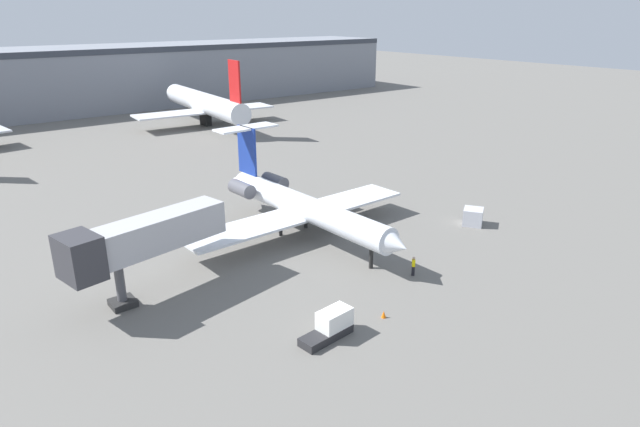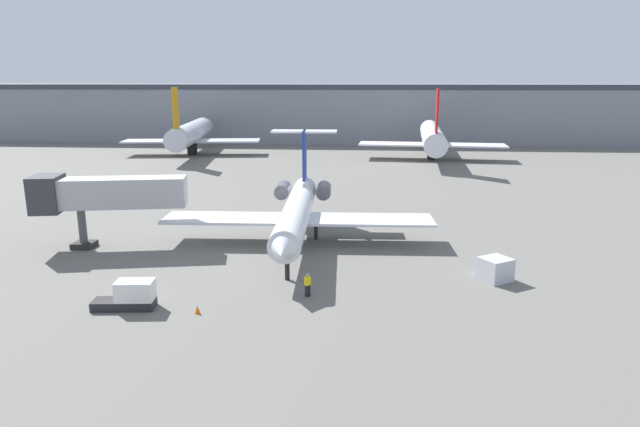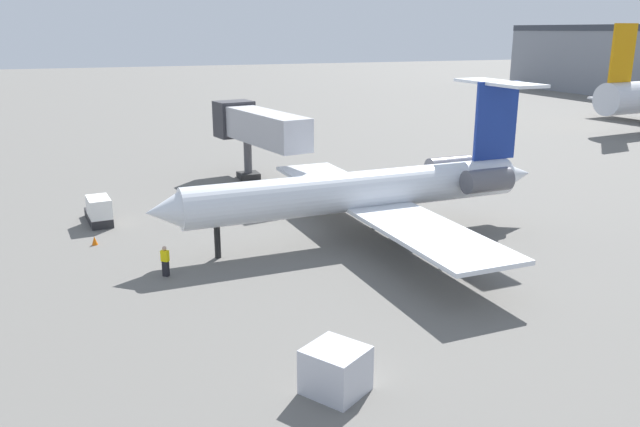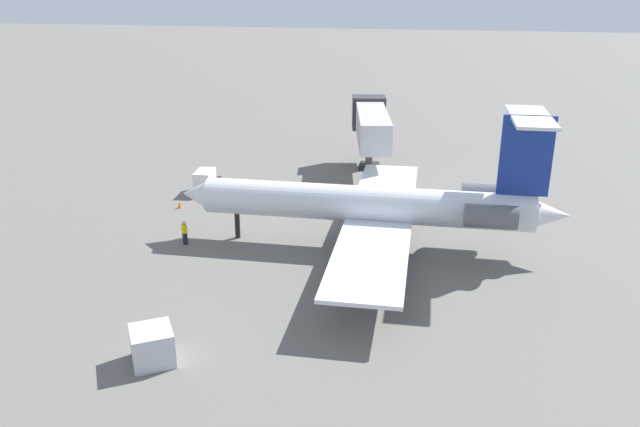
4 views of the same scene
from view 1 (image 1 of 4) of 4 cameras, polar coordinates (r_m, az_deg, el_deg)
ground_plane at (r=53.03m, az=-4.95°, el=-3.20°), size 400.00×400.00×0.10m
regional_jet at (r=53.91m, az=-2.17°, el=0.96°), size 24.79×26.18×9.47m
jet_bridge at (r=43.46m, az=-18.51°, el=-2.67°), size 13.35×5.30×6.55m
ground_crew_marshaller at (r=47.06m, az=9.64°, el=-5.37°), size 0.46×0.47×1.69m
baggage_tug_lead at (r=38.23m, az=1.13°, el=-11.53°), size 4.12×1.79×1.90m
cargo_container_uld at (r=59.42m, az=15.56°, el=-0.32°), size 2.76×2.73×1.73m
traffic_cone_near at (r=40.88m, az=6.62°, el=-10.32°), size 0.36×0.36×0.55m
terminal_building at (r=134.26m, az=-27.19°, el=12.02°), size 177.50×21.17×13.66m
parked_airliner_west_mid at (r=110.40m, az=-11.83°, el=11.08°), size 27.53×32.52×13.29m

